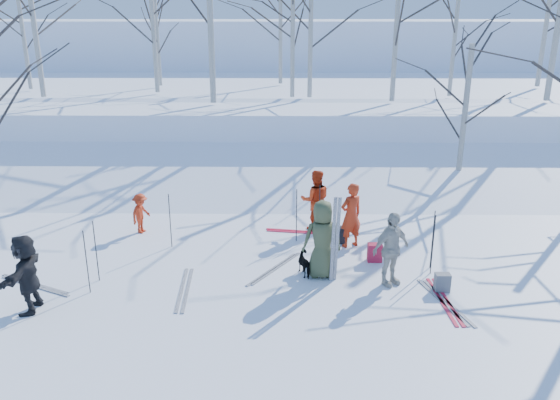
{
  "coord_description": "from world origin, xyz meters",
  "views": [
    {
      "loc": [
        0.15,
        -10.3,
        5.28
      ],
      "look_at": [
        0.0,
        1.5,
        1.3
      ],
      "focal_mm": 35.0,
      "sensor_mm": 36.0,
      "label": 1
    }
  ],
  "objects_px": {
    "skier_grey_west": "(26,273)",
    "backpack_grey": "(442,282)",
    "dog": "(306,263)",
    "skier_redor_behind": "(315,200)",
    "backpack_dark": "(339,235)",
    "skier_cream_east": "(391,249)",
    "backpack_red": "(375,253)",
    "skier_red_north": "(351,215)",
    "skier_olive_center": "(322,239)",
    "skier_red_seated": "(141,213)"
  },
  "relations": [
    {
      "from": "skier_red_north",
      "to": "backpack_dark",
      "type": "bearing_deg",
      "value": -70.49
    },
    {
      "from": "skier_olive_center",
      "to": "skier_grey_west",
      "type": "bearing_deg",
      "value": 8.47
    },
    {
      "from": "skier_redor_behind",
      "to": "skier_cream_east",
      "type": "distance_m",
      "value": 3.38
    },
    {
      "from": "skier_olive_center",
      "to": "skier_cream_east",
      "type": "bearing_deg",
      "value": 159.45
    },
    {
      "from": "skier_olive_center",
      "to": "backpack_grey",
      "type": "bearing_deg",
      "value": 158.47
    },
    {
      "from": "skier_red_seated",
      "to": "backpack_grey",
      "type": "relative_size",
      "value": 2.73
    },
    {
      "from": "skier_red_north",
      "to": "skier_redor_behind",
      "type": "distance_m",
      "value": 1.37
    },
    {
      "from": "skier_redor_behind",
      "to": "skier_grey_west",
      "type": "height_order",
      "value": "skier_redor_behind"
    },
    {
      "from": "skier_red_seated",
      "to": "backpack_grey",
      "type": "bearing_deg",
      "value": -94.06
    },
    {
      "from": "skier_grey_west",
      "to": "backpack_grey",
      "type": "distance_m",
      "value": 8.04
    },
    {
      "from": "backpack_red",
      "to": "backpack_dark",
      "type": "bearing_deg",
      "value": 123.87
    },
    {
      "from": "dog",
      "to": "backpack_dark",
      "type": "xyz_separation_m",
      "value": [
        0.86,
        1.76,
        -0.06
      ]
    },
    {
      "from": "skier_redor_behind",
      "to": "skier_cream_east",
      "type": "relative_size",
      "value": 1.01
    },
    {
      "from": "backpack_grey",
      "to": "skier_olive_center",
      "type": "bearing_deg",
      "value": 164.97
    },
    {
      "from": "skier_red_seated",
      "to": "skier_redor_behind",
      "type": "bearing_deg",
      "value": -66.13
    },
    {
      "from": "skier_red_seated",
      "to": "skier_cream_east",
      "type": "height_order",
      "value": "skier_cream_east"
    },
    {
      "from": "skier_redor_behind",
      "to": "dog",
      "type": "xyz_separation_m",
      "value": [
        -0.32,
        -2.66,
        -0.54
      ]
    },
    {
      "from": "skier_cream_east",
      "to": "dog",
      "type": "distance_m",
      "value": 1.84
    },
    {
      "from": "skier_redor_behind",
      "to": "skier_grey_west",
      "type": "relative_size",
      "value": 1.04
    },
    {
      "from": "skier_olive_center",
      "to": "skier_cream_east",
      "type": "xyz_separation_m",
      "value": [
        1.38,
        -0.34,
        -0.06
      ]
    },
    {
      "from": "dog",
      "to": "skier_olive_center",
      "type": "bearing_deg",
      "value": 145.01
    },
    {
      "from": "skier_red_seated",
      "to": "skier_olive_center",
      "type": "bearing_deg",
      "value": -98.51
    },
    {
      "from": "skier_red_north",
      "to": "backpack_grey",
      "type": "height_order",
      "value": "skier_red_north"
    },
    {
      "from": "dog",
      "to": "backpack_red",
      "type": "relative_size",
      "value": 1.46
    },
    {
      "from": "skier_red_north",
      "to": "skier_olive_center",
      "type": "bearing_deg",
      "value": 35.05
    },
    {
      "from": "skier_redor_behind",
      "to": "skier_olive_center",
      "type": "bearing_deg",
      "value": 87.08
    },
    {
      "from": "dog",
      "to": "backpack_red",
      "type": "bearing_deg",
      "value": -178.16
    },
    {
      "from": "backpack_grey",
      "to": "backpack_dark",
      "type": "distance_m",
      "value": 3.1
    },
    {
      "from": "skier_olive_center",
      "to": "dog",
      "type": "height_order",
      "value": "skier_olive_center"
    },
    {
      "from": "skier_olive_center",
      "to": "skier_red_seated",
      "type": "xyz_separation_m",
      "value": [
        -4.47,
        2.44,
        -0.33
      ]
    },
    {
      "from": "skier_olive_center",
      "to": "backpack_dark",
      "type": "xyz_separation_m",
      "value": [
        0.53,
        1.84,
        -0.65
      ]
    },
    {
      "from": "skier_cream_east",
      "to": "backpack_dark",
      "type": "relative_size",
      "value": 3.93
    },
    {
      "from": "skier_olive_center",
      "to": "backpack_dark",
      "type": "distance_m",
      "value": 2.02
    },
    {
      "from": "skier_red_seated",
      "to": "backpack_grey",
      "type": "distance_m",
      "value": 7.54
    },
    {
      "from": "skier_grey_west",
      "to": "skier_redor_behind",
      "type": "bearing_deg",
      "value": 126.25
    },
    {
      "from": "skier_red_north",
      "to": "backpack_red",
      "type": "relative_size",
      "value": 3.78
    },
    {
      "from": "dog",
      "to": "backpack_grey",
      "type": "xyz_separation_m",
      "value": [
        2.73,
        -0.72,
        -0.07
      ]
    },
    {
      "from": "backpack_grey",
      "to": "backpack_dark",
      "type": "relative_size",
      "value": 0.95
    },
    {
      "from": "backpack_dark",
      "to": "skier_red_north",
      "type": "bearing_deg",
      "value": -41.36
    },
    {
      "from": "dog",
      "to": "backpack_dark",
      "type": "height_order",
      "value": "dog"
    },
    {
      "from": "skier_redor_behind",
      "to": "skier_cream_east",
      "type": "height_order",
      "value": "skier_redor_behind"
    },
    {
      "from": "skier_cream_east",
      "to": "backpack_red",
      "type": "relative_size",
      "value": 3.74
    },
    {
      "from": "dog",
      "to": "backpack_grey",
      "type": "distance_m",
      "value": 2.82
    },
    {
      "from": "skier_olive_center",
      "to": "skier_red_seated",
      "type": "relative_size",
      "value": 1.63
    },
    {
      "from": "skier_olive_center",
      "to": "skier_red_north",
      "type": "distance_m",
      "value": 1.8
    },
    {
      "from": "skier_red_seated",
      "to": "skier_cream_east",
      "type": "distance_m",
      "value": 6.48
    },
    {
      "from": "backpack_dark",
      "to": "skier_cream_east",
      "type": "bearing_deg",
      "value": -68.79
    },
    {
      "from": "backpack_red",
      "to": "skier_cream_east",
      "type": "bearing_deg",
      "value": -83.42
    },
    {
      "from": "skier_cream_east",
      "to": "backpack_dark",
      "type": "distance_m",
      "value": 2.41
    },
    {
      "from": "skier_cream_east",
      "to": "skier_grey_west",
      "type": "height_order",
      "value": "skier_cream_east"
    }
  ]
}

